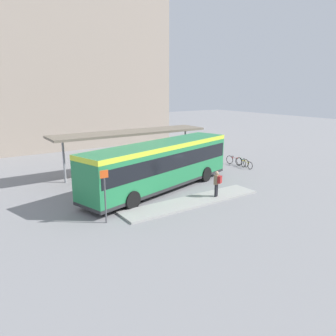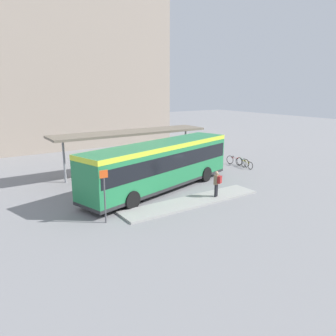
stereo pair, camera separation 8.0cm
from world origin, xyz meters
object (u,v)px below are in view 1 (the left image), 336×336
Objects in this scene: potted_planter_near_shelter at (115,174)px; platform_sign at (105,194)px; bicycle_yellow at (247,164)px; bicycle_red at (234,160)px; city_bus at (161,163)px; bicycle_green at (242,162)px; pedestrian_waiting at (217,182)px.

platform_sign is (-3.36, -6.05, 0.81)m from potted_planter_near_shelter.
bicycle_yellow is 0.86× the size of bicycle_red.
bicycle_yellow is at bearing -9.54° from city_bus.
bicycle_green is (9.84, 1.83, -1.53)m from city_bus.
pedestrian_waiting is 1.08× the size of bicycle_yellow.
bicycle_yellow is 1.57m from bicycle_red.
pedestrian_waiting reaches higher than bicycle_yellow.
bicycle_green is (0.31, 0.78, 0.02)m from bicycle_yellow.
bicycle_red is 1.23× the size of potted_planter_near_shelter.
bicycle_green is at bearing -13.75° from bicycle_yellow.
pedestrian_waiting is 7.52m from potted_planter_near_shelter.
bicycle_green is (7.86, 5.27, -0.71)m from pedestrian_waiting.
city_bus reaches higher than bicycle_red.
city_bus is 7.02× the size of bicycle_red.
bicycle_yellow is at bearing -83.22° from pedestrian_waiting.
city_bus is 10.06m from bicycle_red.
potted_planter_near_shelter is 6.97m from platform_sign.
platform_sign is at bearing -77.70° from bicycle_red.
potted_planter_near_shelter reaches higher than bicycle_yellow.
bicycle_yellow is (7.55, 4.48, -0.73)m from pedestrian_waiting.
platform_sign is at bearing 63.57° from pedestrian_waiting.
city_bus is at bearing 104.34° from bicycle_yellow.
platform_sign is (-15.20, -4.95, 1.20)m from bicycle_green.
city_bus is 4.05m from pedestrian_waiting.
city_bus reaches higher than bicycle_green.
bicycle_yellow is at bearing 164.35° from bicycle_green.
pedestrian_waiting is 9.49m from bicycle_green.
pedestrian_waiting reaches higher than bicycle_green.
pedestrian_waiting is (1.98, -3.44, -0.82)m from city_bus.
bicycle_red is at bearing 20.96° from platform_sign.
platform_sign is at bearing 114.22° from bicycle_green.
pedestrian_waiting is 8.81m from bicycle_yellow.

